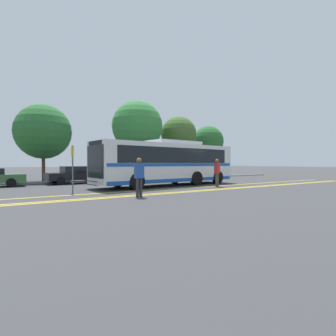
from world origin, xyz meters
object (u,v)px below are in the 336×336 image
(pedestrian_1, at_px, (139,175))
(tree_0, at_px, (179,134))
(tree_2, at_px, (137,126))
(tree_3, at_px, (208,141))
(transit_bus, at_px, (168,162))
(tree_1, at_px, (43,132))
(bus_stop_sign, at_px, (73,163))
(pedestrian_0, at_px, (217,171))
(parked_car_2, at_px, (147,173))
(parked_car_1, at_px, (76,175))
(parked_car_3, at_px, (200,172))

(pedestrian_1, height_order, tree_0, tree_0)
(tree_2, relative_size, tree_3, 1.26)
(transit_bus, height_order, tree_1, tree_1)
(tree_2, xyz_separation_m, tree_3, (10.33, 0.95, -0.96))
(pedestrian_1, distance_m, tree_0, 17.92)
(bus_stop_sign, xyz_separation_m, tree_1, (-0.08, 10.26, 2.69))
(transit_bus, relative_size, pedestrian_0, 6.07)
(parked_car_2, bearing_deg, tree_0, -66.92)
(tree_3, bearing_deg, parked_car_1, -167.31)
(pedestrian_0, bearing_deg, transit_bus, 111.60)
(transit_bus, relative_size, tree_2, 1.44)
(pedestrian_0, relative_size, tree_1, 0.28)
(parked_car_1, relative_size, tree_3, 0.71)
(pedestrian_1, relative_size, bus_stop_sign, 0.72)
(transit_bus, height_order, parked_car_1, transit_bus)
(pedestrian_1, bearing_deg, transit_bus, -134.94)
(parked_car_3, height_order, tree_3, tree_3)
(pedestrian_0, xyz_separation_m, tree_0, (4.74, 11.16, 3.75))
(parked_car_3, xyz_separation_m, tree_2, (-6.08, 2.51, 4.61))
(parked_car_3, distance_m, tree_0, 4.98)
(tree_1, bearing_deg, parked_car_3, -12.60)
(parked_car_2, relative_size, parked_car_3, 1.02)
(tree_2, bearing_deg, tree_3, 5.27)
(transit_bus, xyz_separation_m, parked_car_3, (7.74, 5.78, -0.96))
(pedestrian_0, xyz_separation_m, pedestrian_1, (-6.81, -2.02, -0.03))
(transit_bus, height_order, tree_3, tree_3)
(tree_3, bearing_deg, pedestrian_0, -129.45)
(bus_stop_sign, height_order, tree_0, tree_0)
(transit_bus, xyz_separation_m, tree_2, (1.66, 8.30, 3.65))
(tree_0, height_order, tree_2, tree_2)
(tree_0, bearing_deg, transit_bus, -129.19)
(bus_stop_sign, height_order, tree_2, tree_2)
(pedestrian_1, distance_m, tree_1, 14.35)
(transit_bus, distance_m, tree_3, 15.38)
(bus_stop_sign, bearing_deg, parked_car_1, -20.37)
(transit_bus, distance_m, tree_0, 11.34)
(parked_car_1, relative_size, parked_car_3, 0.98)
(tree_0, relative_size, tree_3, 1.09)
(pedestrian_1, height_order, tree_2, tree_2)
(transit_bus, height_order, pedestrian_0, transit_bus)
(parked_car_2, xyz_separation_m, tree_0, (5.48, 2.69, 4.16))
(parked_car_2, relative_size, tree_3, 0.74)
(bus_stop_sign, bearing_deg, pedestrian_1, -154.34)
(parked_car_1, distance_m, tree_3, 17.91)
(pedestrian_1, bearing_deg, parked_car_2, -120.40)
(parked_car_1, distance_m, parked_car_3, 12.86)
(parked_car_2, distance_m, pedestrian_0, 8.51)
(parked_car_1, height_order, parked_car_3, parked_car_3)
(parked_car_3, distance_m, pedestrian_0, 10.19)
(parked_car_2, height_order, tree_3, tree_3)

